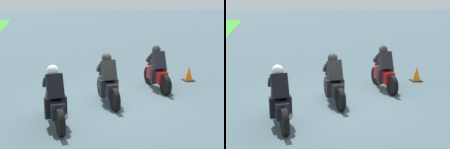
# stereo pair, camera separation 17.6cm
# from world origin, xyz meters

# --- Properties ---
(ground_plane) EXTENTS (120.00, 120.00, 0.00)m
(ground_plane) POSITION_xyz_m (0.00, 0.00, 0.00)
(ground_plane) COLOR #3F5259
(rider_lane_a) EXTENTS (2.04, 0.55, 1.51)m
(rider_lane_a) POSITION_xyz_m (1.14, -1.90, 0.62)
(rider_lane_a) COLOR black
(rider_lane_a) RESTS_ON ground_plane
(rider_lane_b) EXTENTS (2.04, 0.55, 1.51)m
(rider_lane_b) POSITION_xyz_m (0.09, 0.08, 0.62)
(rider_lane_b) COLOR black
(rider_lane_b) RESTS_ON ground_plane
(rider_lane_c) EXTENTS (2.04, 0.56, 1.51)m
(rider_lane_c) POSITION_xyz_m (-1.25, 1.74, 0.62)
(rider_lane_c) COLOR black
(rider_lane_c) RESTS_ON ground_plane
(traffic_cone) EXTENTS (0.40, 0.40, 0.56)m
(traffic_cone) POSITION_xyz_m (1.93, -3.50, 0.26)
(traffic_cone) COLOR black
(traffic_cone) RESTS_ON ground_plane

